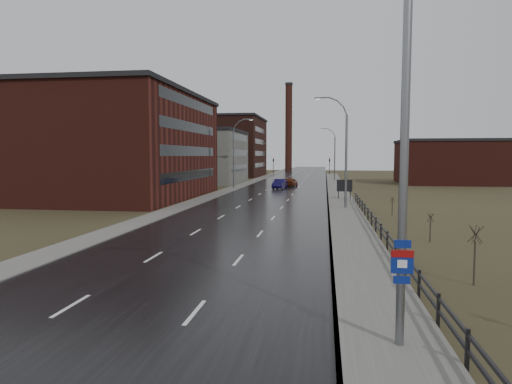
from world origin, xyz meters
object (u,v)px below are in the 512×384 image
(streetlight_main, at_px, (392,133))
(car_far, at_px, (291,182))
(billboard, at_px, (344,186))
(car_near, at_px, (280,184))

(streetlight_main, xyz_separation_m, car_far, (-7.62, 66.66, -5.29))
(billboard, xyz_separation_m, car_near, (-9.65, 17.05, -0.90))
(streetlight_main, xyz_separation_m, car_near, (-9.02, 60.92, -5.27))
(car_near, relative_size, car_far, 1.06)
(streetlight_main, distance_m, car_far, 67.30)
(car_far, bearing_deg, car_near, 82.94)
(streetlight_main, relative_size, billboard, 4.82)
(billboard, distance_m, car_near, 19.61)
(car_far, bearing_deg, billboard, 116.56)
(car_near, height_order, car_far, car_near)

